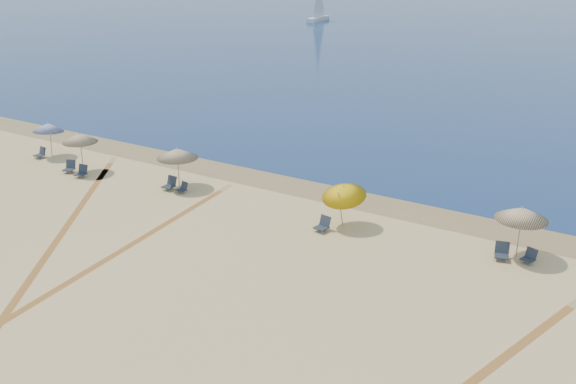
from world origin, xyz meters
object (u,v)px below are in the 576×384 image
chair_5 (323,225)px  sailboat_1 (319,5)px  chair_0 (41,153)px  chair_1 (70,167)px  umbrella_1 (80,138)px  umbrella_2 (177,153)px  umbrella_0 (48,127)px  umbrella_3 (343,191)px  chair_6 (502,252)px  chair_3 (170,184)px  chair_7 (529,257)px  chair_4 (183,188)px  chair_2 (82,172)px  umbrella_4 (522,213)px

chair_5 → sailboat_1: (-40.94, 73.84, 2.31)m
chair_0 → sailboat_1: (-20.31, 73.42, 2.33)m
chair_1 → chair_0: bearing=146.3°
umbrella_1 → umbrella_2: (6.57, 1.00, -0.13)m
umbrella_0 → umbrella_3: size_ratio=0.95×
chair_1 → chair_5: bearing=-18.3°
chair_5 → chair_6: (8.05, 1.48, 0.01)m
chair_3 → chair_5: (9.89, -0.42, -0.01)m
chair_7 → umbrella_0: bearing=-159.3°
chair_1 → chair_5: size_ratio=1.08×
chair_0 → chair_4: bearing=6.8°
chair_3 → chair_2: bearing=-166.6°
chair_0 → umbrella_0: bearing=64.3°
chair_4 → chair_7: size_ratio=0.89×
chair_2 → chair_3: bearing=0.9°
sailboat_1 → chair_0: bearing=-77.6°
sailboat_1 → chair_2: bearing=-74.3°
chair_1 → chair_2: 1.27m
chair_2 → chair_6: bearing=-4.9°
sailboat_1 → umbrella_2: bearing=-69.8°
chair_1 → sailboat_1: 78.15m
chair_0 → chair_4: 11.64m
chair_5 → sailboat_1: sailboat_1 is taller
chair_3 → chair_4: chair_3 is taller
umbrella_4 → chair_2: (-24.23, -2.70, -1.76)m
umbrella_2 → chair_4: size_ratio=3.54×
chair_3 → chair_6: size_ratio=0.87×
chair_2 → chair_7: size_ratio=1.05×
chair_0 → chair_7: chair_0 is taller
chair_5 → chair_1: bearing=-167.7°
umbrella_4 → chair_2: umbrella_4 is taller
umbrella_1 → chair_3: size_ratio=3.36×
umbrella_0 → umbrella_4: (28.84, 1.02, 0.14)m
chair_1 → chair_3: 7.09m
umbrella_0 → chair_3: umbrella_0 is taller
umbrella_1 → sailboat_1: size_ratio=0.28×
umbrella_2 → chair_3: bearing=-114.1°
chair_1 → chair_2: bearing=-29.9°
chair_3 → chair_4: bearing=0.9°
chair_1 → chair_4: 7.99m
umbrella_1 → chair_6: umbrella_1 is taller
chair_4 → chair_3: bearing=-169.5°
umbrella_0 → chair_5: 20.36m
umbrella_1 → chair_0: 4.78m
chair_5 → chair_3: bearing=-171.8°
umbrella_4 → chair_3: 18.61m
umbrella_3 → sailboat_1: (-41.51, 72.93, 0.80)m
umbrella_2 → chair_7: 18.92m
umbrella_0 → chair_7: size_ratio=3.08×
chair_1 → chair_6: (24.97, 1.98, 0.01)m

